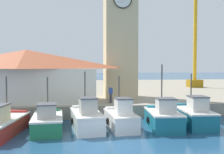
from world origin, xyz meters
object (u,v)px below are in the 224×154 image
object	(u,v)px
fishing_boat_far_left	(2,124)
fishing_boat_mid_right	(194,115)
fishing_boat_left_inner	(86,118)
clock_tower	(120,25)
fishing_boat_left_outer	(47,121)
dock_worker_near_tower	(111,94)
fishing_boat_mid_left	(121,118)
port_crane_near	(194,39)
warehouse_left	(26,75)
fishing_boat_center	(163,118)

from	to	relation	value
fishing_boat_far_left	fishing_boat_mid_right	distance (m)	13.62
fishing_boat_far_left	fishing_boat_left_inner	xyz separation A→B (m)	(5.52, 0.77, 0.10)
fishing_boat_far_left	clock_tower	distance (m)	16.25
fishing_boat_left_outer	dock_worker_near_tower	distance (m)	7.52
fishing_boat_left_outer	dock_worker_near_tower	xyz separation A→B (m)	(5.10, 5.39, 1.25)
clock_tower	fishing_boat_mid_left	bearing A→B (deg)	-98.67
port_crane_near	dock_worker_near_tower	xyz separation A→B (m)	(-15.55, -16.24, -6.92)
fishing_boat_left_outer	warehouse_left	bearing A→B (deg)	111.14
port_crane_near	fishing_boat_left_outer	bearing A→B (deg)	-133.67
clock_tower	warehouse_left	xyz separation A→B (m)	(-9.40, -2.57, -5.30)
fishing_boat_left_inner	fishing_boat_center	bearing A→B (deg)	-4.71
clock_tower	port_crane_near	size ratio (longest dim) A/B	0.82
warehouse_left	port_crane_near	size ratio (longest dim) A/B	0.66
fishing_boat_mid_right	warehouse_left	bearing A→B (deg)	152.87
clock_tower	fishing_boat_left_outer	bearing A→B (deg)	-124.40
fishing_boat_left_outer	clock_tower	xyz separation A→B (m)	(6.64, 9.70, 8.25)
warehouse_left	port_crane_near	distance (m)	28.02
fishing_boat_far_left	clock_tower	size ratio (longest dim) A/B	0.33
fishing_boat_left_outer	clock_tower	bearing A→B (deg)	55.60
fishing_boat_left_outer	fishing_boat_center	distance (m)	8.23
warehouse_left	port_crane_near	bearing A→B (deg)	31.78
fishing_boat_left_inner	fishing_boat_center	distance (m)	5.55
fishing_boat_mid_left	fishing_boat_mid_right	size ratio (longest dim) A/B	0.90
fishing_boat_center	dock_worker_near_tower	world-z (taller)	fishing_boat_center
fishing_boat_left_inner	port_crane_near	world-z (taller)	port_crane_near
fishing_boat_mid_left	port_crane_near	world-z (taller)	port_crane_near
clock_tower	dock_worker_near_tower	xyz separation A→B (m)	(-1.54, -4.31, -7.00)
fishing_boat_left_inner	clock_tower	distance (m)	13.15
fishing_boat_mid_right	fishing_boat_far_left	bearing A→B (deg)	-176.52
fishing_boat_left_outer	fishing_boat_mid_left	world-z (taller)	fishing_boat_mid_left
warehouse_left	fishing_boat_left_outer	bearing A→B (deg)	-68.86
fishing_boat_left_inner	fishing_boat_mid_right	xyz separation A→B (m)	(8.08, 0.05, -0.00)
fishing_boat_left_outer	clock_tower	distance (m)	14.36
fishing_boat_far_left	fishing_boat_center	bearing A→B (deg)	1.64
fishing_boat_mid_right	warehouse_left	size ratio (longest dim) A/B	0.36
fishing_boat_mid_right	clock_tower	bearing A→B (deg)	113.51
fishing_boat_left_inner	warehouse_left	xyz separation A→B (m)	(-5.45, 6.99, 2.83)
fishing_boat_left_outer	dock_worker_near_tower	size ratio (longest dim) A/B	2.87
fishing_boat_left_outer	fishing_boat_mid_left	size ratio (longest dim) A/B	1.08
fishing_boat_far_left	fishing_boat_mid_left	size ratio (longest dim) A/B	1.26
fishing_boat_left_inner	port_crane_near	size ratio (longest dim) A/B	0.25
fishing_boat_left_outer	port_crane_near	xyz separation A→B (m)	(20.65, 21.63, 8.17)
port_crane_near	fishing_boat_far_left	bearing A→B (deg)	-136.52
fishing_boat_left_inner	warehouse_left	distance (m)	9.30
fishing_boat_mid_right	fishing_boat_mid_left	bearing A→B (deg)	-178.24
fishing_boat_mid_right	clock_tower	size ratio (longest dim) A/B	0.29
clock_tower	dock_worker_near_tower	world-z (taller)	clock_tower
fishing_boat_left_outer	warehouse_left	size ratio (longest dim) A/B	0.35
port_crane_near	fishing_boat_center	bearing A→B (deg)	-119.51
fishing_boat_left_outer	port_crane_near	world-z (taller)	port_crane_near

